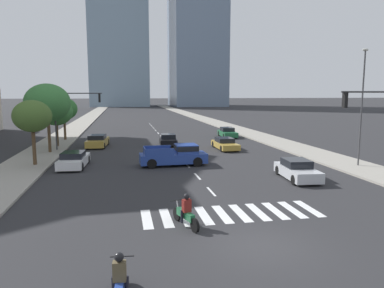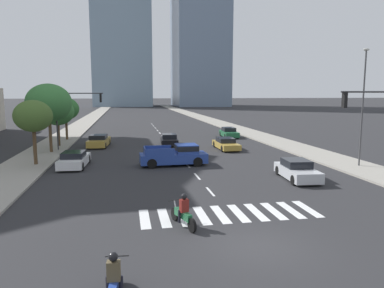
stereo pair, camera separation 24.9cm
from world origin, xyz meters
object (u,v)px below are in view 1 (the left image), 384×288
(street_tree_nearest, at_px, (32,116))
(sedan_silver_5, at_px, (297,170))
(motorcycle_lead, at_px, (186,213))
(street_tree_third, at_px, (56,112))
(street_tree_fourth, at_px, (64,109))
(sedan_green_0, at_px, (227,133))
(sedan_white_2, at_px, (74,160))
(street_lamp_east, at_px, (362,100))
(sedan_gold_1, at_px, (225,144))
(sedan_black_4, at_px, (168,140))
(street_tree_second, at_px, (47,103))
(motorcycle_trailing, at_px, (120,282))
(traffic_signal_far, at_px, (73,108))
(sedan_gold_3, at_px, (98,141))
(pickup_truck, at_px, (176,155))

(street_tree_nearest, bearing_deg, sedan_silver_5, -23.29)
(motorcycle_lead, height_order, street_tree_third, street_tree_third)
(street_tree_nearest, relative_size, street_tree_fourth, 1.00)
(sedan_silver_5, height_order, street_tree_nearest, street_tree_nearest)
(sedan_green_0, bearing_deg, sedan_silver_5, -2.01)
(motorcycle_lead, bearing_deg, sedan_white_2, 6.18)
(motorcycle_lead, bearing_deg, sedan_silver_5, -69.23)
(sedan_green_0, distance_m, street_lamp_east, 21.70)
(street_lamp_east, xyz_separation_m, street_tree_third, (-24.96, 15.47, -1.43))
(sedan_gold_1, distance_m, street_tree_third, 18.16)
(sedan_black_4, distance_m, street_tree_second, 13.07)
(motorcycle_trailing, bearing_deg, sedan_green_0, -16.01)
(street_tree_fourth, bearing_deg, sedan_black_4, -27.06)
(sedan_green_0, xyz_separation_m, sedan_silver_5, (-2.08, -23.51, 0.02))
(street_tree_fourth, bearing_deg, traffic_signal_far, -75.83)
(motorcycle_lead, height_order, traffic_signal_far, traffic_signal_far)
(sedan_white_2, height_order, traffic_signal_far, traffic_signal_far)
(motorcycle_lead, relative_size, street_tree_fourth, 0.43)
(sedan_silver_5, relative_size, street_tree_second, 0.68)
(street_tree_nearest, bearing_deg, street_lamp_east, -11.58)
(sedan_gold_3, xyz_separation_m, sedan_silver_5, (14.16, -17.73, -0.01))
(street_tree_fourth, bearing_deg, street_tree_nearest, -90.00)
(pickup_truck, distance_m, sedan_green_0, 19.69)
(sedan_gold_3, distance_m, traffic_signal_far, 4.80)
(sedan_silver_5, bearing_deg, street_lamp_east, 117.46)
(motorcycle_lead, height_order, street_tree_second, street_tree_second)
(sedan_green_0, xyz_separation_m, sedan_gold_3, (-16.25, -5.78, 0.03))
(sedan_gold_3, height_order, street_tree_fourth, street_tree_fourth)
(pickup_truck, distance_m, sedan_gold_1, 9.67)
(street_lamp_east, height_order, street_tree_fourth, street_lamp_east)
(sedan_green_0, height_order, street_lamp_east, street_lamp_east)
(motorcycle_trailing, distance_m, sedan_silver_5, 17.10)
(sedan_green_0, xyz_separation_m, street_tree_second, (-20.44, -9.45, 4.25))
(street_tree_fourth, bearing_deg, sedan_silver_5, -52.19)
(sedan_black_4, distance_m, street_tree_fourth, 13.68)
(motorcycle_trailing, xyz_separation_m, street_tree_third, (-6.72, 30.78, 3.21))
(sedan_white_2, bearing_deg, street_tree_fourth, 14.00)
(street_tree_nearest, bearing_deg, pickup_truck, -8.76)
(sedan_black_4, xyz_separation_m, street_tree_third, (-11.83, 0.64, 3.21))
(pickup_truck, relative_size, traffic_signal_far, 0.89)
(motorcycle_trailing, height_order, sedan_gold_1, motorcycle_trailing)
(sedan_gold_1, relative_size, street_tree_third, 0.92)
(motorcycle_trailing, xyz_separation_m, pickup_truck, (4.35, 18.72, 0.23))
(street_lamp_east, bearing_deg, sedan_gold_1, 125.42)
(sedan_silver_5, bearing_deg, street_tree_fourth, -137.70)
(sedan_gold_1, relative_size, traffic_signal_far, 0.78)
(sedan_white_2, bearing_deg, sedan_gold_1, -61.15)
(pickup_truck, bearing_deg, sedan_white_2, 173.57)
(street_lamp_east, bearing_deg, sedan_white_2, 169.29)
(traffic_signal_far, xyz_separation_m, street_tree_third, (-2.08, 2.83, -0.47))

